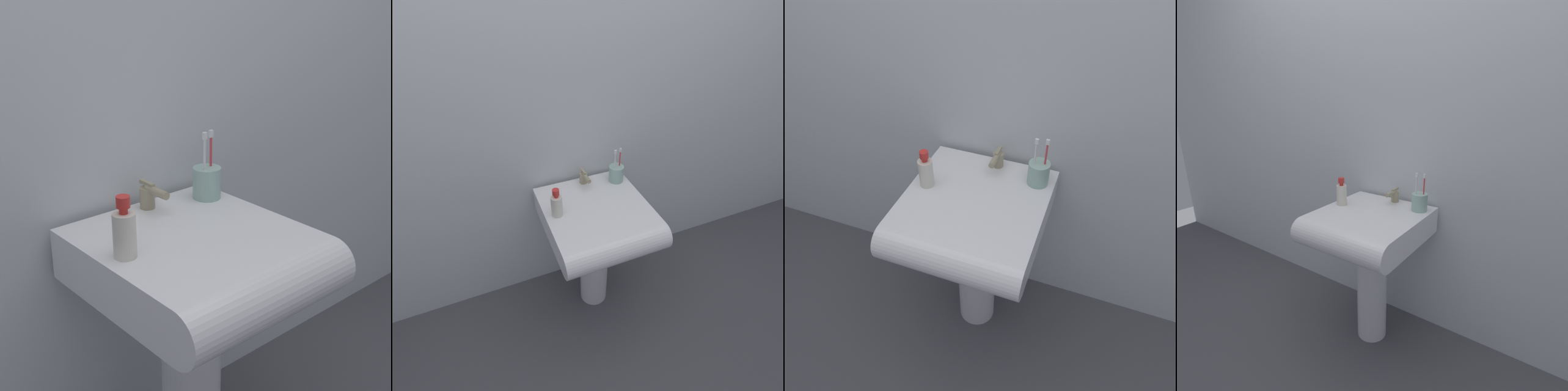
% 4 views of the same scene
% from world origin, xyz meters
% --- Properties ---
extents(wall_back, '(5.00, 0.05, 2.40)m').
position_xyz_m(wall_back, '(0.00, 0.29, 1.20)').
color(wall_back, silver).
rests_on(wall_back, ground).
extents(sink_pedestal, '(0.16, 0.16, 0.61)m').
position_xyz_m(sink_pedestal, '(0.00, 0.00, 0.31)').
color(sink_pedestal, white).
rests_on(sink_pedestal, ground).
extents(sink_basin, '(0.51, 0.56, 0.14)m').
position_xyz_m(sink_basin, '(0.00, -0.05, 0.68)').
color(sink_basin, white).
rests_on(sink_basin, sink_pedestal).
extents(faucet, '(0.04, 0.11, 0.08)m').
position_xyz_m(faucet, '(0.02, 0.19, 0.79)').
color(faucet, tan).
rests_on(faucet, sink_basin).
extents(toothbrush_cup, '(0.08, 0.08, 0.20)m').
position_xyz_m(toothbrush_cup, '(0.19, 0.15, 0.80)').
color(toothbrush_cup, '#99BFB2').
rests_on(toothbrush_cup, sink_basin).
extents(soap_bottle, '(0.05, 0.05, 0.15)m').
position_xyz_m(soap_bottle, '(-0.19, 0.00, 0.81)').
color(soap_bottle, silver).
rests_on(soap_bottle, sink_basin).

